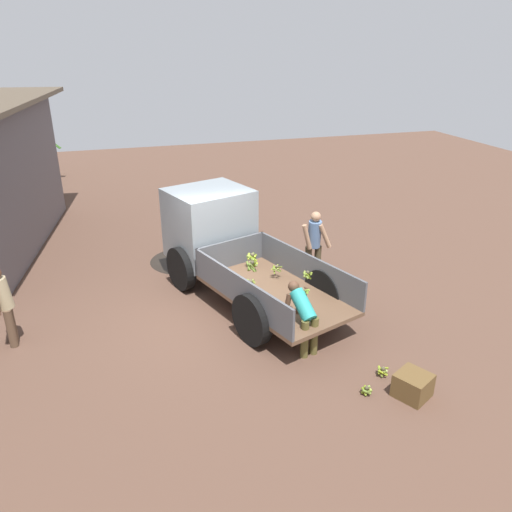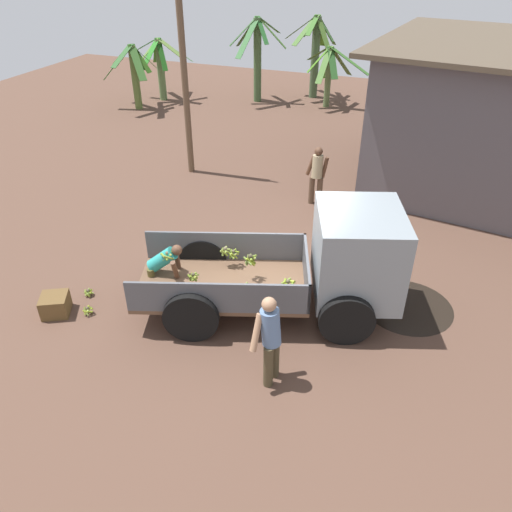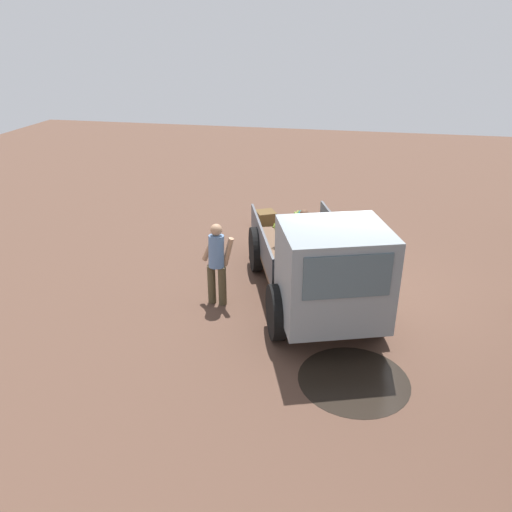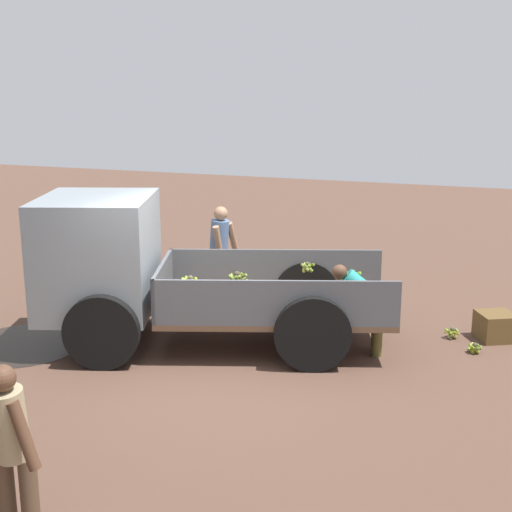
{
  "view_description": "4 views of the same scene",
  "coord_description": "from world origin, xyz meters",
  "px_view_note": "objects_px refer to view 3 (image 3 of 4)",
  "views": [
    {
      "loc": [
        -9.01,
        1.87,
        5.19
      ],
      "look_at": [
        -0.84,
        -0.62,
        1.48
      ],
      "focal_mm": 35.0,
      "sensor_mm": 36.0,
      "label": 1
    },
    {
      "loc": [
        2.59,
        -7.98,
        6.19
      ],
      "look_at": [
        -0.23,
        -0.47,
        0.94
      ],
      "focal_mm": 35.0,
      "sensor_mm": 36.0,
      "label": 2
    },
    {
      "loc": [
        9.14,
        -0.04,
        5.04
      ],
      "look_at": [
        1.08,
        -1.68,
        1.24
      ],
      "focal_mm": 35.0,
      "sensor_mm": 36.0,
      "label": 3
    },
    {
      "loc": [
        -3.72,
        8.0,
        3.66
      ],
      "look_at": [
        -0.13,
        -1.79,
        1.08
      ],
      "focal_mm": 50.0,
      "sensor_mm": 36.0,
      "label": 4
    }
  ],
  "objects_px": {
    "person_foreground_visitor": "(217,260)",
    "banana_bunch_on_ground_1": "(288,227)",
    "cargo_truck": "(324,270)",
    "banana_bunch_on_ground_0": "(268,230)",
    "person_worker_loading": "(302,225)",
    "wooden_crate_0": "(266,218)"
  },
  "relations": [
    {
      "from": "person_foreground_visitor",
      "to": "person_worker_loading",
      "type": "xyz_separation_m",
      "value": [
        -2.67,
        1.34,
        -0.19
      ]
    },
    {
      "from": "wooden_crate_0",
      "to": "cargo_truck",
      "type": "bearing_deg",
      "value": 21.97
    },
    {
      "from": "cargo_truck",
      "to": "person_worker_loading",
      "type": "bearing_deg",
      "value": 174.83
    },
    {
      "from": "banana_bunch_on_ground_0",
      "to": "banana_bunch_on_ground_1",
      "type": "xyz_separation_m",
      "value": [
        -0.35,
        0.49,
        -0.02
      ]
    },
    {
      "from": "banana_bunch_on_ground_1",
      "to": "wooden_crate_0",
      "type": "distance_m",
      "value": 0.72
    },
    {
      "from": "person_foreground_visitor",
      "to": "banana_bunch_on_ground_1",
      "type": "height_order",
      "value": "person_foreground_visitor"
    },
    {
      "from": "person_foreground_visitor",
      "to": "person_worker_loading",
      "type": "bearing_deg",
      "value": -19.78
    },
    {
      "from": "person_foreground_visitor",
      "to": "banana_bunch_on_ground_0",
      "type": "height_order",
      "value": "person_foreground_visitor"
    },
    {
      "from": "banana_bunch_on_ground_1",
      "to": "wooden_crate_0",
      "type": "xyz_separation_m",
      "value": [
        -0.24,
        -0.67,
        0.11
      ]
    },
    {
      "from": "banana_bunch_on_ground_0",
      "to": "banana_bunch_on_ground_1",
      "type": "height_order",
      "value": "banana_bunch_on_ground_0"
    },
    {
      "from": "person_foreground_visitor",
      "to": "cargo_truck",
      "type": "bearing_deg",
      "value": -93.59
    },
    {
      "from": "person_worker_loading",
      "to": "banana_bunch_on_ground_1",
      "type": "height_order",
      "value": "person_worker_loading"
    },
    {
      "from": "person_worker_loading",
      "to": "banana_bunch_on_ground_1",
      "type": "xyz_separation_m",
      "value": [
        -1.48,
        -0.51,
        -0.65
      ]
    },
    {
      "from": "banana_bunch_on_ground_1",
      "to": "wooden_crate_0",
      "type": "bearing_deg",
      "value": -109.73
    },
    {
      "from": "cargo_truck",
      "to": "person_foreground_visitor",
      "type": "bearing_deg",
      "value": -119.28
    },
    {
      "from": "banana_bunch_on_ground_1",
      "to": "wooden_crate_0",
      "type": "height_order",
      "value": "wooden_crate_0"
    },
    {
      "from": "banana_bunch_on_ground_0",
      "to": "banana_bunch_on_ground_1",
      "type": "relative_size",
      "value": 1.11
    },
    {
      "from": "cargo_truck",
      "to": "banana_bunch_on_ground_0",
      "type": "bearing_deg",
      "value": -176.24
    },
    {
      "from": "cargo_truck",
      "to": "person_worker_loading",
      "type": "distance_m",
      "value": 3.17
    },
    {
      "from": "cargo_truck",
      "to": "banana_bunch_on_ground_1",
      "type": "height_order",
      "value": "cargo_truck"
    },
    {
      "from": "cargo_truck",
      "to": "wooden_crate_0",
      "type": "xyz_separation_m",
      "value": [
        -4.77,
        -1.93,
        -0.91
      ]
    },
    {
      "from": "person_worker_loading",
      "to": "banana_bunch_on_ground_0",
      "type": "bearing_deg",
      "value": -152.02
    }
  ]
}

